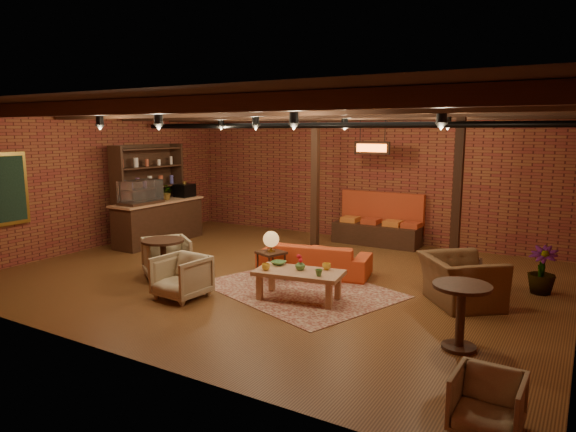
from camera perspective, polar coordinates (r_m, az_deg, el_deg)
The scene contains 28 objects.
floor at distance 9.88m, azimuth -1.03°, elevation -6.65°, with size 10.00×10.00×0.00m, color #432510.
ceiling at distance 9.50m, azimuth -1.09°, elevation 12.23°, with size 10.00×8.00×0.02m, color black.
wall_back at distance 13.11m, azimuth 8.24°, elevation 4.38°, with size 10.00×0.02×3.20m, color maroon.
wall_front at distance 6.55m, azimuth -19.86°, elevation -1.16°, with size 10.00×0.02×3.20m, color maroon.
wall_left at distance 12.90m, azimuth -20.31°, elevation 3.81°, with size 0.02×8.00×3.20m, color maroon.
ceiling_beams at distance 9.50m, azimuth -1.08°, elevation 11.50°, with size 9.80×6.40×0.22m, color black, non-canonical shape.
ceiling_pipe at distance 10.88m, azimuth 3.44°, elevation 10.02°, with size 0.12×0.12×9.60m, color black.
post_left at distance 12.10m, azimuth 3.04°, elevation 4.05°, with size 0.16×0.16×3.20m, color black.
post_right at distance 10.36m, azimuth 18.32°, elevation 2.66°, with size 0.16×0.16×3.20m, color black.
service_counter at distance 13.00m, azimuth -14.18°, elevation 0.59°, with size 0.80×2.50×1.60m, color black, non-canonical shape.
plant_counter at distance 13.01m, azimuth -13.33°, elevation 2.50°, with size 0.35×0.39×0.30m, color #337F33.
shelving_hutch at distance 13.30m, azimuth -15.17°, elevation 2.48°, with size 0.52×2.00×2.40m, color black, non-canonical shape.
chalkboard_menu at distance 11.55m, azimuth -28.97°, elevation 2.61°, with size 0.08×0.96×1.46m, color black.
banquette at distance 12.62m, azimuth 9.85°, elevation -0.90°, with size 2.10×0.70×1.00m, color #A9381C, non-canonical shape.
service_sign at distance 12.01m, azimuth 9.32°, elevation 7.48°, with size 0.86×0.06×0.30m, color orange.
ceiling_spotlights at distance 9.49m, azimuth -1.08°, elevation 10.18°, with size 6.40×4.40×0.28m, color black, non-canonical shape.
rug at distance 9.05m, azimuth 1.37°, elevation -8.15°, with size 3.10×2.37×0.01m, color maroon.
sofa at distance 9.91m, azimuth 2.94°, elevation -4.76°, with size 2.12×0.83×0.62m, color #BE3D1A.
coffee_table at distance 8.42m, azimuth 1.15°, elevation -6.45°, with size 1.52×0.92×0.74m.
side_table_lamp at distance 9.41m, azimuth -1.89°, elevation -3.02°, with size 0.57×0.57×0.93m.
round_table_left at distance 9.60m, azimuth -13.68°, elevation -4.07°, with size 0.77×0.77×0.80m.
armchair_a at distance 9.95m, azimuth -13.35°, elevation -4.31°, with size 0.81×0.76×0.83m, color beige.
armchair_b at distance 8.70m, azimuth -11.76°, elevation -6.40°, with size 0.76×0.72×0.79m, color beige.
armchair_right at distance 8.62m, azimuth 18.67°, elevation -5.97°, with size 1.20×0.78×1.05m, color brown.
side_table_book at distance 9.42m, azimuth 19.30°, elevation -4.87°, with size 0.57×0.57×0.56m.
round_table_right at distance 6.89m, azimuth 18.68°, elevation -9.46°, with size 0.72×0.72×0.85m.
armchair_far at distance 5.30m, azimuth 21.30°, elevation -18.55°, with size 0.61×0.57×0.63m, color beige.
plant_tall at distance 9.58m, azimuth 26.73°, elevation -0.66°, with size 1.38×1.38×2.46m, color #4C7F4C.
Camera 1 is at (5.01, -8.06, 2.75)m, focal length 32.00 mm.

